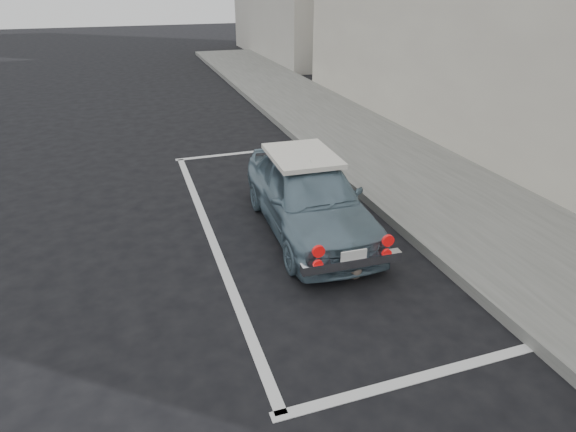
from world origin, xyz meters
name	(u,v)px	position (x,y,z in m)	size (l,w,h in m)	color
ground	(351,355)	(0.00, 0.00, 0.00)	(80.00, 80.00, 0.00)	black
sidewalk	(483,220)	(3.20, 2.00, 0.07)	(2.80, 40.00, 0.15)	#61625D
pline_rear	(420,377)	(0.50, -0.50, 0.00)	(3.00, 0.12, 0.01)	silver
pline_front	(245,153)	(0.50, 6.50, 0.00)	(3.00, 0.12, 0.01)	silver
pline_side	(210,234)	(-0.90, 3.00, 0.00)	(0.12, 7.00, 0.01)	silver
retro_coupe	(309,195)	(0.55, 2.69, 0.58)	(1.46, 3.40, 1.14)	slate
cat	(353,268)	(0.64, 1.30, 0.14)	(0.34, 0.54, 0.30)	#746458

